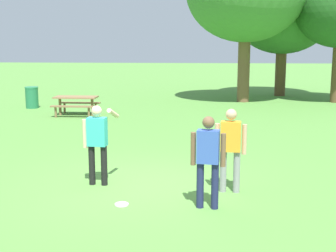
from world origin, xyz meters
name	(u,v)px	position (x,y,z in m)	size (l,w,h in m)	color
ground_plane	(138,185)	(0.00, 0.00, 0.00)	(120.00, 120.00, 0.00)	#568E3D
person_thrower	(97,139)	(-0.81, -0.05, 0.96)	(0.66, 0.66, 1.64)	black
person_catcher	(231,145)	(1.85, -0.33, 0.94)	(0.61, 0.26, 1.64)	gray
person_bystander	(208,156)	(1.41, -1.26, 0.94)	(0.61, 0.27, 1.64)	#1E234C
frisbee	(122,204)	(-0.12, -1.23, 0.01)	(0.25, 0.25, 0.03)	white
picnic_table_near	(76,102)	(-3.78, 8.99, 0.56)	(1.70, 1.42, 0.77)	olive
trash_can_beside_table	(32,97)	(-6.35, 10.95, 0.48)	(0.59, 0.59, 0.96)	#237047
tree_broad_center	(283,11)	(5.56, 16.84, 4.60)	(5.47, 5.47, 6.95)	brown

